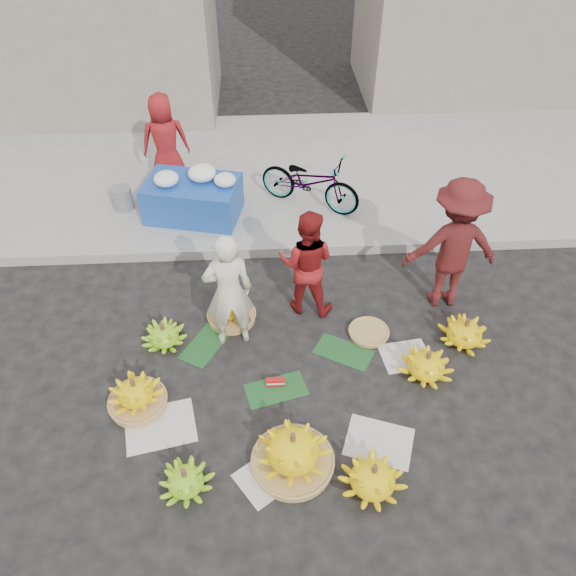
{
  "coord_description": "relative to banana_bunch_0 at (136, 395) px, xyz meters",
  "views": [
    {
      "loc": [
        -0.18,
        -3.97,
        4.89
      ],
      "look_at": [
        0.07,
        0.66,
        0.7
      ],
      "focal_mm": 35.0,
      "sensor_mm": 36.0,
      "label": 1
    }
  ],
  "objects": [
    {
      "name": "vendor_cream",
      "position": [
        0.98,
        0.9,
        0.57
      ],
      "size": [
        0.6,
        0.44,
        1.5
      ],
      "primitive_type": "imported",
      "rotation": [
        0.0,
        0.0,
        3.3
      ],
      "color": "#F4ECCD",
      "rests_on": "ground"
    },
    {
      "name": "flower_vendor",
      "position": [
        -0.06,
        4.23,
        0.67
      ],
      "size": [
        0.78,
        0.57,
        1.46
      ],
      "primitive_type": "imported",
      "rotation": [
        0.0,
        0.0,
        3.3
      ],
      "color": "#A21A18",
      "rests_on": "sidewalk"
    },
    {
      "name": "banana_bunch_4",
      "position": [
        3.11,
        0.26,
        -0.02
      ],
      "size": [
        0.71,
        0.71,
        0.36
      ],
      "rotation": [
        0.0,
        0.0,
        0.33
      ],
      "color": "yellow",
      "rests_on": "ground"
    },
    {
      "name": "basket_spare",
      "position": [
        2.59,
        0.88,
        -0.15
      ],
      "size": [
        0.49,
        0.49,
        0.05
      ],
      "primitive_type": "cylinder",
      "rotation": [
        0.0,
        0.0,
        0.08
      ],
      "color": "#AA8147",
      "rests_on": "ground"
    },
    {
      "name": "banana_bunch_6",
      "position": [
        0.18,
        0.88,
        -0.04
      ],
      "size": [
        0.63,
        0.63,
        0.31
      ],
      "rotation": [
        0.0,
        0.0,
        -0.42
      ],
      "color": "#6FBC1A",
      "rests_on": "ground"
    },
    {
      "name": "banana_bunch_5",
      "position": [
        3.67,
        0.71,
        -0.02
      ],
      "size": [
        0.71,
        0.71,
        0.36
      ],
      "rotation": [
        0.0,
        0.0,
        0.31
      ],
      "color": "yellow",
      "rests_on": "ground"
    },
    {
      "name": "bicycle",
      "position": [
        2.09,
        3.49,
        0.35
      ],
      "size": [
        1.23,
        1.63,
        0.82
      ],
      "primitive_type": "imported",
      "rotation": [
        0.0,
        0.0,
        1.07
      ],
      "color": "gray",
      "rests_on": "sidewalk"
    },
    {
      "name": "flower_table",
      "position": [
        0.39,
        3.32,
        0.26
      ],
      "size": [
        1.47,
        1.1,
        0.77
      ],
      "rotation": [
        0.0,
        0.0,
        -0.23
      ],
      "color": "#18429F",
      "rests_on": "sidewalk"
    },
    {
      "name": "banana_bunch_2",
      "position": [
        1.58,
        -0.79,
        0.05
      ],
      "size": [
        0.78,
        0.78,
        0.52
      ],
      "rotation": [
        0.0,
        0.0,
        -0.12
      ],
      "color": "#AA8147",
      "rests_on": "ground"
    },
    {
      "name": "banana_bunch_7",
      "position": [
        0.96,
        1.23,
        -0.01
      ],
      "size": [
        0.57,
        0.57,
        0.41
      ],
      "rotation": [
        0.0,
        0.0,
        -0.02
      ],
      "color": "#AA8147",
      "rests_on": "ground"
    },
    {
      "name": "banana_bunch_1",
      "position": [
        0.58,
        -0.97,
        -0.05
      ],
      "size": [
        0.55,
        0.55,
        0.31
      ],
      "rotation": [
        0.0,
        0.0,
        0.2
      ],
      "color": "#6FBC1A",
      "rests_on": "ground"
    },
    {
      "name": "banana_leaves",
      "position": [
        1.46,
        0.52,
        -0.17
      ],
      "size": [
        2.0,
        1.0,
        0.0
      ],
      "primitive_type": null,
      "color": "#17451E",
      "rests_on": "ground"
    },
    {
      "name": "sidewalk",
      "position": [
        1.56,
        4.62,
        -0.12
      ],
      "size": [
        40.0,
        4.0,
        0.12
      ],
      "primitive_type": "cube",
      "color": "gray",
      "rests_on": "ground"
    },
    {
      "name": "man_striped",
      "position": [
        3.6,
        1.44,
        0.68
      ],
      "size": [
        1.12,
        0.65,
        1.72
      ],
      "primitive_type": "imported",
      "rotation": [
        0.0,
        0.0,
        3.15
      ],
      "color": "maroon",
      "rests_on": "ground"
    },
    {
      "name": "newspaper_scatter",
      "position": [
        1.56,
        -0.48,
        -0.17
      ],
      "size": [
        3.2,
        1.8,
        0.0
      ],
      "primitive_type": null,
      "color": "silver",
      "rests_on": "ground"
    },
    {
      "name": "incense_stack",
      "position": [
        1.45,
        0.19,
        -0.13
      ],
      "size": [
        0.2,
        0.06,
        0.08
      ],
      "primitive_type": "cube",
      "rotation": [
        0.0,
        0.0,
        0.0
      ],
      "color": "red",
      "rests_on": "ground"
    },
    {
      "name": "vendor_red",
      "position": [
        1.87,
        1.41,
        0.53
      ],
      "size": [
        0.8,
        0.69,
        1.41
      ],
      "primitive_type": "imported",
      "rotation": [
        0.0,
        0.0,
        2.88
      ],
      "color": "#A21A18",
      "rests_on": "ground"
    },
    {
      "name": "grey_bucket",
      "position": [
        -0.7,
        3.56,
        0.11
      ],
      "size": [
        0.3,
        0.3,
        0.34
      ],
      "primitive_type": "cylinder",
      "color": "slate",
      "rests_on": "sidewalk"
    },
    {
      "name": "ground",
      "position": [
        1.56,
        0.32,
        -0.18
      ],
      "size": [
        80.0,
        80.0,
        0.0
      ],
      "primitive_type": "plane",
      "color": "black",
      "rests_on": "ground"
    },
    {
      "name": "curb",
      "position": [
        1.56,
        2.52,
        -0.1
      ],
      "size": [
        40.0,
        0.25,
        0.15
      ],
      "primitive_type": "cube",
      "color": "gray",
      "rests_on": "ground"
    },
    {
      "name": "banana_bunch_0",
      "position": [
        0.0,
        0.0,
        0.0
      ],
      "size": [
        0.6,
        0.6,
        0.42
      ],
      "rotation": [
        0.0,
        0.0,
        0.09
      ],
      "color": "#AA8147",
      "rests_on": "ground"
    },
    {
      "name": "banana_bunch_3",
      "position": [
        2.3,
        -1.05,
        -0.02
      ],
      "size": [
        0.73,
        0.73,
        0.37
      ],
      "rotation": [
        0.0,
        0.0,
        -0.3
      ],
      "color": "yellow",
      "rests_on": "ground"
    }
  ]
}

